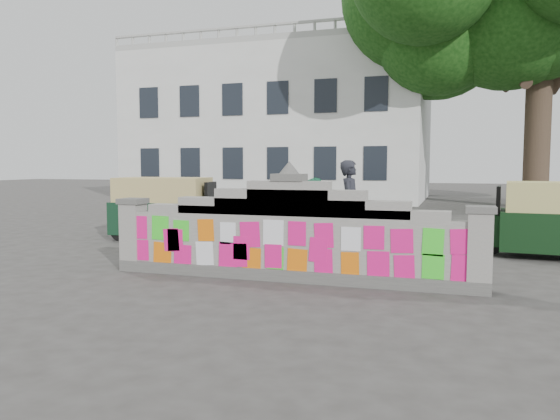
{
  "coord_description": "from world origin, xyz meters",
  "views": [
    {
      "loc": [
        2.67,
        -8.7,
        1.96
      ],
      "look_at": [
        -0.49,
        1.0,
        1.1
      ],
      "focal_mm": 35.0,
      "sensor_mm": 36.0,
      "label": 1
    }
  ],
  "objects": [
    {
      "name": "cyclist_bike",
      "position": [
        0.62,
        2.18,
        0.53
      ],
      "size": [
        2.02,
        0.74,
        1.06
      ],
      "primitive_type": "imported",
      "rotation": [
        0.0,
        0.0,
        1.59
      ],
      "color": "black",
      "rests_on": "ground"
    },
    {
      "name": "cyclist_rider",
      "position": [
        0.62,
        2.18,
        0.89
      ],
      "size": [
        0.44,
        0.66,
        1.79
      ],
      "primitive_type": "imported",
      "rotation": [
        0.0,
        0.0,
        1.59
      ],
      "color": "#21222A",
      "rests_on": "ground"
    },
    {
      "name": "rickshaw_right",
      "position": [
        4.73,
        3.83,
        0.82
      ],
      "size": [
        2.92,
        1.52,
        1.59
      ],
      "rotation": [
        0.0,
        0.0,
        3.06
      ],
      "color": "black",
      "rests_on": "ground"
    },
    {
      "name": "building",
      "position": [
        -7.0,
        21.98,
        4.01
      ],
      "size": [
        16.0,
        10.0,
        8.9
      ],
      "color": "silver",
      "rests_on": "ground"
    },
    {
      "name": "ground",
      "position": [
        0.0,
        0.0,
        0.0
      ],
      "size": [
        100.0,
        100.0,
        0.0
      ],
      "primitive_type": "plane",
      "color": "#383533",
      "rests_on": "ground"
    },
    {
      "name": "shade_tree",
      "position": [
        6.0,
        18.0,
        8.94
      ],
      "size": [
        12.0,
        10.0,
        12.0
      ],
      "color": "#38281E",
      "rests_on": "ground"
    },
    {
      "name": "parapet_wall",
      "position": [
        -0.0,
        -0.01,
        0.75
      ],
      "size": [
        6.48,
        0.44,
        2.01
      ],
      "color": "#4C4C49",
      "rests_on": "ground"
    },
    {
      "name": "pedestrian",
      "position": [
        -0.28,
        2.73,
        0.83
      ],
      "size": [
        0.94,
        1.01,
        1.67
      ],
      "primitive_type": "imported",
      "rotation": [
        0.0,
        0.0,
        -1.09
      ],
      "color": "#227E55",
      "rests_on": "ground"
    },
    {
      "name": "rickshaw_left",
      "position": [
        -4.55,
        3.87,
        0.84
      ],
      "size": [
        2.97,
        1.62,
        1.61
      ],
      "rotation": [
        0.0,
        0.0,
        0.11
      ],
      "color": "black",
      "rests_on": "ground"
    }
  ]
}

